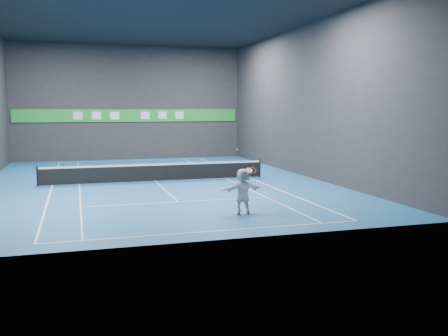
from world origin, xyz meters
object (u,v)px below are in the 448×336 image
object	(u,v)px
tennis_net	(156,172)
tennis_ball	(237,150)
player	(243,191)
tennis_racket	(252,171)

from	to	relation	value
tennis_net	tennis_ball	bearing A→B (deg)	-79.20
tennis_ball	player	bearing A→B (deg)	-62.29
player	tennis_ball	bearing A→B (deg)	-68.66
tennis_net	tennis_racket	size ratio (longest dim) A/B	20.58
player	tennis_ball	world-z (taller)	tennis_ball
player	tennis_racket	bearing A→B (deg)	-179.26
tennis_ball	tennis_racket	distance (m)	1.00
tennis_ball	tennis_net	bearing A→B (deg)	100.80
player	tennis_net	bearing A→B (deg)	-85.08
tennis_racket	player	bearing A→B (deg)	-172.90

